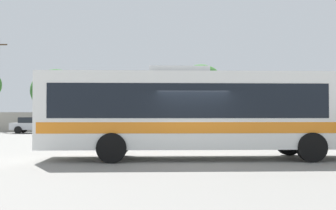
{
  "coord_description": "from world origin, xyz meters",
  "views": [
    {
      "loc": [
        -1.84,
        -14.56,
        1.68
      ],
      "look_at": [
        -0.69,
        2.16,
        2.06
      ],
      "focal_mm": 43.56,
      "sensor_mm": 36.0,
      "label": 1
    }
  ],
  "objects_px": {
    "coach_bus_white_orange": "(199,110)",
    "roadside_tree_midleft": "(57,91)",
    "parked_car_leftmost_silver": "(35,125)",
    "parked_car_second_black": "(103,124)",
    "parked_car_third_white": "(163,124)",
    "roadside_tree_midright": "(201,84)"
  },
  "relations": [
    {
      "from": "coach_bus_white_orange",
      "to": "roadside_tree_midleft",
      "type": "relative_size",
      "value": 1.89
    },
    {
      "from": "coach_bus_white_orange",
      "to": "roadside_tree_midleft",
      "type": "distance_m",
      "value": 29.87
    },
    {
      "from": "coach_bus_white_orange",
      "to": "parked_car_leftmost_silver",
      "type": "distance_m",
      "value": 24.6
    },
    {
      "from": "parked_car_leftmost_silver",
      "to": "coach_bus_white_orange",
      "type": "bearing_deg",
      "value": -62.07
    },
    {
      "from": "parked_car_second_black",
      "to": "parked_car_third_white",
      "type": "height_order",
      "value": "parked_car_third_white"
    },
    {
      "from": "parked_car_third_white",
      "to": "roadside_tree_midleft",
      "type": "relative_size",
      "value": 0.69
    },
    {
      "from": "parked_car_leftmost_silver",
      "to": "parked_car_third_white",
      "type": "distance_m",
      "value": 11.42
    },
    {
      "from": "coach_bus_white_orange",
      "to": "roadside_tree_midleft",
      "type": "xyz_separation_m",
      "value": [
        -10.85,
        27.73,
        2.27
      ]
    },
    {
      "from": "roadside_tree_midleft",
      "to": "parked_car_second_black",
      "type": "bearing_deg",
      "value": -51.28
    },
    {
      "from": "parked_car_third_white",
      "to": "roadside_tree_midleft",
      "type": "bearing_deg",
      "value": 148.83
    },
    {
      "from": "coach_bus_white_orange",
      "to": "parked_car_leftmost_silver",
      "type": "height_order",
      "value": "coach_bus_white_orange"
    },
    {
      "from": "parked_car_leftmost_silver",
      "to": "roadside_tree_midleft",
      "type": "distance_m",
      "value": 6.93
    },
    {
      "from": "coach_bus_white_orange",
      "to": "parked_car_second_black",
      "type": "relative_size",
      "value": 2.94
    },
    {
      "from": "parked_car_second_black",
      "to": "roadside_tree_midleft",
      "type": "distance_m",
      "value": 9.24
    },
    {
      "from": "parked_car_third_white",
      "to": "roadside_tree_midright",
      "type": "height_order",
      "value": "roadside_tree_midright"
    },
    {
      "from": "parked_car_leftmost_silver",
      "to": "roadside_tree_midright",
      "type": "xyz_separation_m",
      "value": [
        15.72,
        5.67,
        4.15
      ]
    },
    {
      "from": "roadside_tree_midleft",
      "to": "roadside_tree_midright",
      "type": "relative_size",
      "value": 0.92
    },
    {
      "from": "parked_car_third_white",
      "to": "roadside_tree_midright",
      "type": "xyz_separation_m",
      "value": [
        4.3,
        6.15,
        4.11
      ]
    },
    {
      "from": "parked_car_second_black",
      "to": "roadside_tree_midleft",
      "type": "relative_size",
      "value": 0.65
    },
    {
      "from": "parked_car_third_white",
      "to": "roadside_tree_midleft",
      "type": "distance_m",
      "value": 13.0
    },
    {
      "from": "roadside_tree_midleft",
      "to": "roadside_tree_midright",
      "type": "bearing_deg",
      "value": -1.35
    },
    {
      "from": "parked_car_leftmost_silver",
      "to": "roadside_tree_midright",
      "type": "height_order",
      "value": "roadside_tree_midright"
    }
  ]
}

